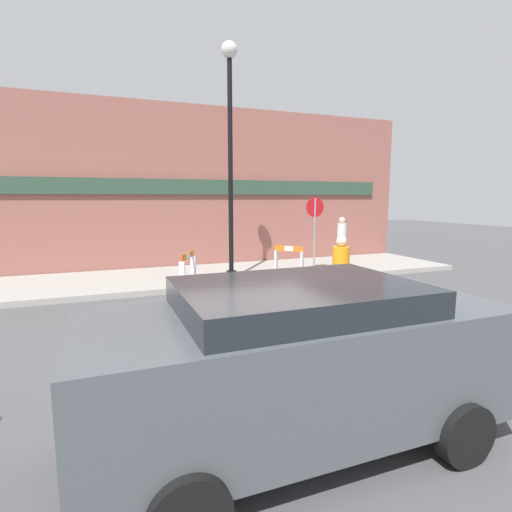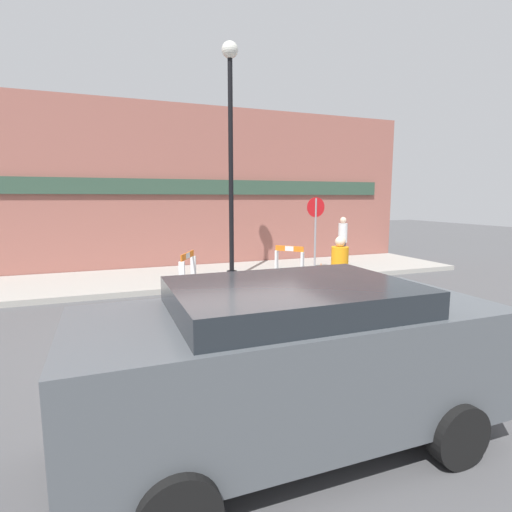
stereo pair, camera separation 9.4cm
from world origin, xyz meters
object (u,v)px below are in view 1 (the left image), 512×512
Objects in this scene: person_worker at (340,279)px; parked_car_1 at (297,354)px; streetlamp_post at (230,133)px; stop_sign at (315,223)px; person_pedestrian at (341,239)px.

parked_car_1 is (-2.36, -2.84, -0.02)m from person_worker.
streetlamp_post is 2.75× the size of stop_sign.
person_pedestrian is 10.16m from parked_car_1.
parked_car_1 is at bearing -102.98° from streetlamp_post.
streetlamp_post is 5.54m from person_worker.
stop_sign is 0.56× the size of parked_car_1.
streetlamp_post is 5.36m from person_pedestrian.
person_pedestrian reaches higher than parked_car_1.
streetlamp_post is at bearing -2.55° from person_worker.
streetlamp_post reaches higher than stop_sign.
person_worker is 1.06× the size of person_pedestrian.
streetlamp_post is 1.55× the size of parked_car_1.
streetlamp_post reaches higher than person_worker.
person_worker is at bearing 64.27° from stop_sign.
person_pedestrian reaches higher than person_worker.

